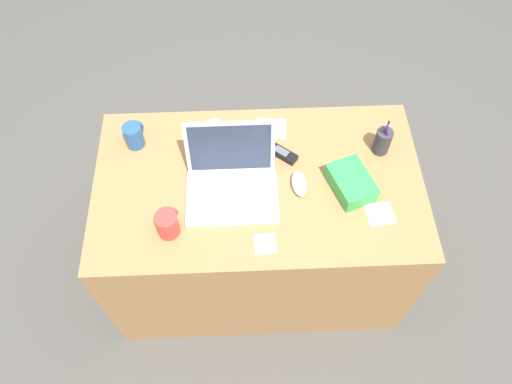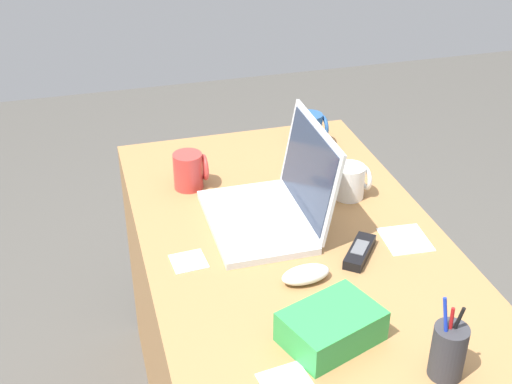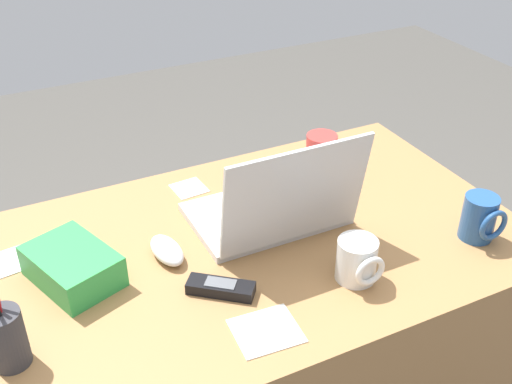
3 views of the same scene
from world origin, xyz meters
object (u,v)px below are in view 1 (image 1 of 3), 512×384
(coffee_mug_tall, at_px, (167,223))
(coffee_mug_spare, at_px, (214,133))
(computer_mouse, at_px, (299,184))
(laptop, at_px, (231,181))
(pen_holder, at_px, (383,141))
(coffee_mug_white, at_px, (134,135))
(cordless_phone, at_px, (281,153))
(snack_bag, at_px, (351,183))

(coffee_mug_tall, height_order, coffee_mug_spare, coffee_mug_tall)
(computer_mouse, bearing_deg, laptop, 173.71)
(laptop, bearing_deg, coffee_mug_spare, 105.41)
(laptop, relative_size, coffee_mug_spare, 3.66)
(computer_mouse, bearing_deg, pen_holder, 19.53)
(coffee_mug_white, distance_m, coffee_mug_tall, 0.44)
(coffee_mug_white, relative_size, pen_holder, 0.58)
(cordless_phone, height_order, snack_bag, snack_bag)
(coffee_mug_tall, distance_m, snack_bag, 0.70)
(snack_bag, bearing_deg, coffee_mug_tall, -167.09)
(coffee_mug_tall, xyz_separation_m, snack_bag, (0.69, 0.16, -0.02))
(computer_mouse, xyz_separation_m, coffee_mug_tall, (-0.49, -0.17, 0.03))
(coffee_mug_tall, relative_size, coffee_mug_spare, 1.09)
(pen_holder, xyz_separation_m, snack_bag, (-0.15, -0.18, -0.02))
(coffee_mug_spare, xyz_separation_m, cordless_phone, (0.27, -0.08, -0.03))
(coffee_mug_spare, distance_m, pen_holder, 0.67)
(coffee_mug_tall, bearing_deg, snack_bag, 12.91)
(computer_mouse, relative_size, coffee_mug_spare, 1.21)
(coffee_mug_tall, xyz_separation_m, cordless_phone, (0.43, 0.33, -0.04))
(laptop, height_order, cordless_phone, laptop)
(laptop, relative_size, computer_mouse, 3.01)
(coffee_mug_spare, bearing_deg, computer_mouse, -36.44)
(cordless_phone, bearing_deg, coffee_mug_tall, -142.92)
(cordless_phone, xyz_separation_m, pen_holder, (0.40, 0.01, 0.05))
(coffee_mug_spare, relative_size, cordless_phone, 0.71)
(computer_mouse, height_order, snack_bag, snack_bag)
(coffee_mug_tall, height_order, cordless_phone, coffee_mug_tall)
(computer_mouse, xyz_separation_m, coffee_mug_white, (-0.65, 0.24, 0.03))
(coffee_mug_white, relative_size, coffee_mug_spare, 1.11)
(coffee_mug_tall, bearing_deg, coffee_mug_spare, 67.94)
(coffee_mug_white, xyz_separation_m, cordless_phone, (0.59, -0.08, -0.04))
(coffee_mug_white, distance_m, cordless_phone, 0.60)
(laptop, relative_size, coffee_mug_white, 3.30)
(laptop, distance_m, coffee_mug_tall, 0.29)
(cordless_phone, distance_m, pen_holder, 0.40)
(computer_mouse, height_order, cordless_phone, computer_mouse)
(coffee_mug_white, distance_m, snack_bag, 0.88)
(coffee_mug_white, xyz_separation_m, pen_holder, (0.99, -0.08, 0.01))
(computer_mouse, bearing_deg, cordless_phone, 104.54)
(cordless_phone, distance_m, snack_bag, 0.31)
(laptop, distance_m, snack_bag, 0.46)
(laptop, height_order, coffee_mug_white, laptop)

